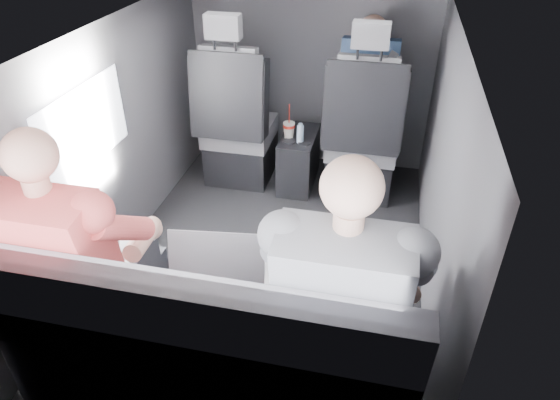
% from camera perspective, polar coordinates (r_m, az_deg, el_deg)
% --- Properties ---
extents(floor, '(2.60, 2.60, 0.00)m').
position_cam_1_polar(floor, '(3.10, -1.01, -6.24)').
color(floor, black).
rests_on(floor, ground).
extents(ceiling, '(2.60, 2.60, 0.00)m').
position_cam_1_polar(ceiling, '(2.48, -1.33, 18.70)').
color(ceiling, '#B2B2AD').
rests_on(ceiling, panel_back).
extents(panel_left, '(0.02, 2.60, 1.35)m').
position_cam_1_polar(panel_left, '(3.04, -17.95, 6.33)').
color(panel_left, '#56565B').
rests_on(panel_left, floor).
extents(panel_right, '(0.02, 2.60, 1.35)m').
position_cam_1_polar(panel_right, '(2.68, 17.91, 2.59)').
color(panel_right, '#56565B').
rests_on(panel_right, floor).
extents(panel_front, '(1.80, 0.02, 1.35)m').
position_cam_1_polar(panel_front, '(3.89, 3.48, 13.68)').
color(panel_front, '#56565B').
rests_on(panel_front, floor).
extents(panel_back, '(1.80, 0.02, 1.35)m').
position_cam_1_polar(panel_back, '(1.75, -11.60, -15.39)').
color(panel_back, '#56565B').
rests_on(panel_back, floor).
extents(side_window, '(0.02, 0.75, 0.42)m').
position_cam_1_polar(side_window, '(2.72, -21.33, 7.67)').
color(side_window, white).
rests_on(side_window, panel_left).
extents(seatbelt, '(0.35, 0.11, 0.59)m').
position_cam_1_polar(seatbelt, '(3.22, 9.69, 11.40)').
color(seatbelt, black).
rests_on(seatbelt, front_seat_right).
extents(front_seat_left, '(0.52, 0.58, 1.26)m').
position_cam_1_polar(front_seat_left, '(3.68, -4.88, 7.80)').
color(front_seat_left, black).
rests_on(front_seat_left, floor).
extents(front_seat_right, '(0.52, 0.58, 1.26)m').
position_cam_1_polar(front_seat_right, '(3.54, 9.31, 6.37)').
color(front_seat_right, black).
rests_on(front_seat_right, floor).
extents(center_console, '(0.24, 0.48, 0.41)m').
position_cam_1_polar(center_console, '(3.71, 2.14, 4.63)').
color(center_console, black).
rests_on(center_console, floor).
extents(rear_bench, '(1.60, 0.57, 0.92)m').
position_cam_1_polar(rear_bench, '(2.16, -7.98, -17.33)').
color(rear_bench, slate).
rests_on(rear_bench, floor).
extents(soda_cup, '(0.08, 0.08, 0.25)m').
position_cam_1_polar(soda_cup, '(3.55, 1.03, 8.06)').
color(soda_cup, white).
rests_on(soda_cup, center_console).
extents(water_bottle, '(0.05, 0.05, 0.14)m').
position_cam_1_polar(water_bottle, '(3.49, 2.33, 7.59)').
color(water_bottle, '#A0C3D9').
rests_on(water_bottle, center_console).
extents(laptop_white, '(0.40, 0.39, 0.27)m').
position_cam_1_polar(laptop_white, '(2.30, -19.99, -4.47)').
color(laptop_white, silver).
rests_on(laptop_white, passenger_rear_left).
extents(laptop_silver, '(0.40, 0.38, 0.26)m').
position_cam_1_polar(laptop_silver, '(2.07, -6.19, -7.11)').
color(laptop_silver, '#B3B3B8').
rests_on(laptop_silver, rear_bench).
extents(laptop_black, '(0.38, 0.36, 0.25)m').
position_cam_1_polar(laptop_black, '(2.06, 7.89, -7.46)').
color(laptop_black, black).
rests_on(laptop_black, passenger_rear_right).
extents(passenger_rear_left, '(0.54, 0.65, 1.28)m').
position_cam_1_polar(passenger_rear_left, '(2.21, -21.79, -6.27)').
color(passenger_rear_left, '#35363A').
rests_on(passenger_rear_left, rear_bench).
extents(passenger_rear_right, '(0.55, 0.66, 1.30)m').
position_cam_1_polar(passenger_rear_right, '(1.89, 7.22, -11.10)').
color(passenger_rear_right, navy).
rests_on(passenger_rear_right, rear_bench).
extents(passenger_front_right, '(0.39, 0.39, 0.77)m').
position_cam_1_polar(passenger_front_right, '(3.64, 9.98, 13.05)').
color(passenger_front_right, navy).
rests_on(passenger_front_right, front_seat_right).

